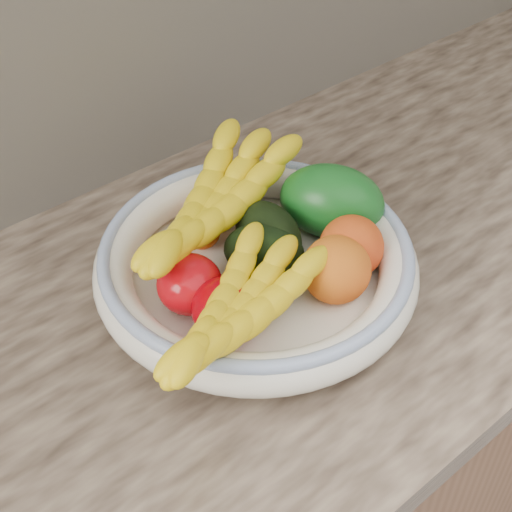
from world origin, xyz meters
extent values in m
cube|color=brown|center=(0.00, 1.68, 0.43)|extent=(2.40, 0.62, 0.86)
cube|color=tan|center=(0.00, 1.68, 0.88)|extent=(2.44, 0.66, 0.04)
cube|color=beige|center=(0.00, 1.99, 1.15)|extent=(2.40, 0.02, 0.50)
cylinder|color=white|center=(0.00, 1.66, 0.91)|extent=(0.13, 0.13, 0.02)
cylinder|color=white|center=(0.00, 1.66, 0.92)|extent=(0.32, 0.32, 0.01)
torus|color=white|center=(0.00, 1.66, 0.95)|extent=(0.39, 0.39, 0.05)
torus|color=#3C5FA9|center=(0.00, 1.66, 0.97)|extent=(0.37, 0.37, 0.02)
ellipsoid|color=#E75004|center=(-0.02, 1.75, 0.95)|extent=(0.06, 0.06, 0.04)
ellipsoid|color=#FF6105|center=(0.03, 1.77, 0.95)|extent=(0.06, 0.06, 0.04)
ellipsoid|color=#BD0711|center=(-0.09, 1.67, 0.96)|extent=(0.09, 0.09, 0.07)
ellipsoid|color=#9D0009|center=(-0.08, 1.61, 0.96)|extent=(0.10, 0.10, 0.07)
ellipsoid|color=black|center=(0.01, 1.66, 0.96)|extent=(0.11, 0.12, 0.07)
ellipsoid|color=black|center=(0.03, 1.68, 0.96)|extent=(0.09, 0.12, 0.07)
ellipsoid|color=#0F5117|center=(0.13, 1.66, 0.98)|extent=(0.17, 0.17, 0.12)
ellipsoid|color=orange|center=(0.05, 1.58, 0.97)|extent=(0.09, 0.09, 0.08)
ellipsoid|color=orange|center=(0.09, 1.59, 0.97)|extent=(0.09, 0.09, 0.08)
camera|label=1|loc=(-0.41, 1.17, 1.53)|focal=50.00mm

